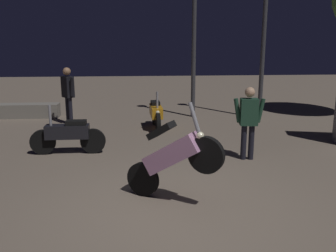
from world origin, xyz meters
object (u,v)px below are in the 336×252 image
(motorcycle_orange_parked_right, at_px, (156,113))
(person_bystander_far, at_px, (68,91))
(streetlamp_near, at_px, (194,27))
(motorcycle_pink_foreground, at_px, (173,157))
(motorcycle_black_parked_left, at_px, (68,135))
(person_rider_beside, at_px, (249,117))
(streetlamp_far, at_px, (266,1))

(motorcycle_orange_parked_right, relative_size, person_bystander_far, 0.98)
(streetlamp_near, bearing_deg, motorcycle_pink_foreground, -100.74)
(motorcycle_orange_parked_right, xyz_separation_m, streetlamp_near, (1.28, 1.58, 2.42))
(motorcycle_pink_foreground, relative_size, motorcycle_orange_parked_right, 0.98)
(motorcycle_black_parked_left, distance_m, motorcycle_orange_parked_right, 3.02)
(motorcycle_black_parked_left, relative_size, person_rider_beside, 1.07)
(motorcycle_orange_parked_right, relative_size, person_rider_beside, 1.07)
(motorcycle_pink_foreground, xyz_separation_m, streetlamp_far, (3.33, 6.06, 2.86))
(motorcycle_pink_foreground, distance_m, streetlamp_near, 6.92)
(streetlamp_far, bearing_deg, motorcycle_pink_foreground, -118.81)
(person_rider_beside, distance_m, streetlamp_far, 5.12)
(motorcycle_pink_foreground, xyz_separation_m, streetlamp_near, (1.23, 6.47, 2.12))
(motorcycle_black_parked_left, bearing_deg, motorcycle_pink_foreground, 127.67)
(motorcycle_orange_parked_right, bearing_deg, person_bystander_far, -108.67)
(motorcycle_pink_foreground, relative_size, person_rider_beside, 1.05)
(person_rider_beside, xyz_separation_m, streetlamp_near, (-0.54, 4.47, 1.95))
(motorcycle_orange_parked_right, distance_m, person_bystander_far, 2.71)
(motorcycle_orange_parked_right, bearing_deg, motorcycle_pink_foreground, -2.65)
(streetlamp_near, xyz_separation_m, streetlamp_far, (2.11, -0.41, 0.75))
(person_bystander_far, bearing_deg, motorcycle_orange_parked_right, -54.51)
(streetlamp_near, distance_m, streetlamp_far, 2.27)
(motorcycle_pink_foreground, relative_size, person_bystander_far, 0.96)
(person_bystander_far, bearing_deg, motorcycle_black_parked_left, -119.33)
(person_rider_beside, xyz_separation_m, streetlamp_far, (1.56, 4.06, 2.70))
(motorcycle_orange_parked_right, height_order, person_bystander_far, person_bystander_far)
(streetlamp_near, height_order, streetlamp_far, streetlamp_far)
(motorcycle_orange_parked_right, xyz_separation_m, streetlamp_far, (3.38, 1.17, 3.17))
(motorcycle_pink_foreground, bearing_deg, streetlamp_near, 111.79)
(motorcycle_pink_foreground, distance_m, motorcycle_orange_parked_right, 4.90)
(streetlamp_near, bearing_deg, motorcycle_black_parked_left, -131.27)
(person_rider_beside, relative_size, streetlamp_near, 0.35)
(motorcycle_pink_foreground, height_order, streetlamp_near, streetlamp_near)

